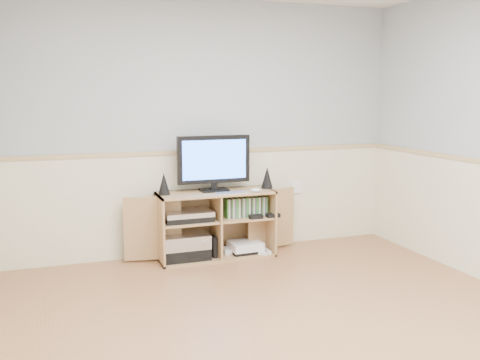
# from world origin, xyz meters

# --- Properties ---
(room) EXTENTS (4.04, 4.54, 2.54)m
(room) POSITION_xyz_m (-0.06, 0.12, 1.22)
(room) COLOR #B67A51
(room) RESTS_ON ground
(media_cabinet) EXTENTS (1.76, 0.42, 0.65)m
(media_cabinet) POSITION_xyz_m (0.03, 2.06, 0.33)
(media_cabinet) COLOR tan
(media_cabinet) RESTS_ON floor
(monitor) EXTENTS (0.72, 0.18, 0.54)m
(monitor) POSITION_xyz_m (0.03, 2.06, 0.94)
(monitor) COLOR black
(monitor) RESTS_ON media_cabinet
(speaker_left) EXTENTS (0.11, 0.11, 0.21)m
(speaker_left) POSITION_xyz_m (-0.47, 2.03, 0.75)
(speaker_left) COLOR black
(speaker_left) RESTS_ON media_cabinet
(speaker_right) EXTENTS (0.12, 0.12, 0.22)m
(speaker_right) POSITION_xyz_m (0.58, 2.03, 0.76)
(speaker_right) COLOR black
(speaker_right) RESTS_ON media_cabinet
(keyboard) EXTENTS (0.31, 0.13, 0.01)m
(keyboard) POSITION_xyz_m (0.15, 1.87, 0.66)
(keyboard) COLOR silver
(keyboard) RESTS_ON media_cabinet
(mouse) EXTENTS (0.11, 0.08, 0.04)m
(mouse) POSITION_xyz_m (0.40, 1.87, 0.67)
(mouse) COLOR white
(mouse) RESTS_ON media_cabinet
(av_components) EXTENTS (0.53, 0.34, 0.47)m
(av_components) POSITION_xyz_m (-0.27, 2.01, 0.22)
(av_components) COLOR black
(av_components) RESTS_ON media_cabinet
(game_consoles) EXTENTS (0.45, 0.30, 0.11)m
(game_consoles) POSITION_xyz_m (0.32, 2.00, 0.07)
(game_consoles) COLOR white
(game_consoles) RESTS_ON media_cabinet
(game_cases) EXTENTS (0.42, 0.13, 0.19)m
(game_cases) POSITION_xyz_m (0.33, 1.99, 0.48)
(game_cases) COLOR #3F8C3F
(game_cases) RESTS_ON media_cabinet
(wall_outlet) EXTENTS (0.12, 0.03, 0.12)m
(wall_outlet) POSITION_xyz_m (1.00, 2.23, 0.60)
(wall_outlet) COLOR white
(wall_outlet) RESTS_ON wall_back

